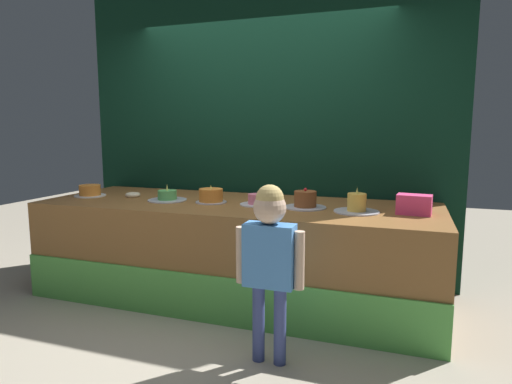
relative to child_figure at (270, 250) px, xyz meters
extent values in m
plane|color=#ADA38E|center=(-0.61, 0.39, -0.73)|extent=(12.00, 12.00, 0.00)
cube|color=brown|center=(-0.61, 0.97, -0.32)|extent=(3.39, 1.17, 0.83)
cube|color=#59B24C|center=(-0.61, 0.38, -0.54)|extent=(3.39, 0.02, 0.37)
cube|color=black|center=(-0.61, 1.66, 0.75)|extent=(3.75, 0.08, 2.97)
cylinder|color=#3F4C8C|center=(-0.07, 0.00, -0.48)|extent=(0.08, 0.08, 0.50)
cylinder|color=#3F4C8C|center=(0.07, 0.00, -0.48)|extent=(0.08, 0.08, 0.50)
cube|color=#4C8CD8|center=(0.00, 0.00, -0.03)|extent=(0.31, 0.14, 0.39)
cylinder|color=beige|center=(-0.19, 0.00, -0.05)|extent=(0.06, 0.06, 0.36)
cylinder|color=beige|center=(0.19, 0.00, -0.05)|extent=(0.06, 0.06, 0.36)
sphere|color=beige|center=(0.00, 0.00, 0.26)|extent=(0.20, 0.20, 0.20)
sphere|color=tan|center=(0.00, 0.00, 0.32)|extent=(0.17, 0.17, 0.17)
cube|color=#F84282|center=(0.83, 0.93, 0.17)|extent=(0.26, 0.17, 0.15)
torus|color=beige|center=(-1.64, 0.96, 0.12)|extent=(0.14, 0.14, 0.04)
cylinder|color=white|center=(-2.05, 0.87, 0.10)|extent=(0.29, 0.29, 0.01)
cylinder|color=orange|center=(-2.05, 0.87, 0.16)|extent=(0.19, 0.19, 0.10)
cylinder|color=silver|center=(-1.23, 0.89, 0.10)|extent=(0.34, 0.34, 0.01)
cylinder|color=#59B259|center=(-1.23, 0.89, 0.15)|extent=(0.17, 0.17, 0.08)
cone|color=#F2E566|center=(-1.23, 0.89, 0.22)|extent=(0.02, 0.02, 0.06)
cylinder|color=silver|center=(-0.82, 0.92, 0.10)|extent=(0.27, 0.27, 0.01)
cylinder|color=orange|center=(-0.82, 0.92, 0.16)|extent=(0.20, 0.20, 0.11)
cone|color=#F2E566|center=(-0.82, 0.92, 0.23)|extent=(0.02, 0.02, 0.03)
cylinder|color=silver|center=(-0.40, 0.93, 0.10)|extent=(0.28, 0.28, 0.01)
cylinder|color=pink|center=(-0.40, 0.93, 0.15)|extent=(0.15, 0.15, 0.08)
cylinder|color=silver|center=(0.01, 0.93, 0.10)|extent=(0.34, 0.34, 0.01)
cylinder|color=brown|center=(0.01, 0.93, 0.17)|extent=(0.18, 0.18, 0.13)
sphere|color=red|center=(0.01, 0.93, 0.25)|extent=(0.03, 0.03, 0.03)
cylinder|color=silver|center=(0.42, 0.88, 0.10)|extent=(0.34, 0.34, 0.01)
cylinder|color=#F2BF4C|center=(0.42, 0.88, 0.18)|extent=(0.14, 0.14, 0.13)
cone|color=#F2E566|center=(0.42, 0.88, 0.27)|extent=(0.02, 0.02, 0.05)
camera|label=1|loc=(0.77, -2.47, 0.73)|focal=30.66mm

